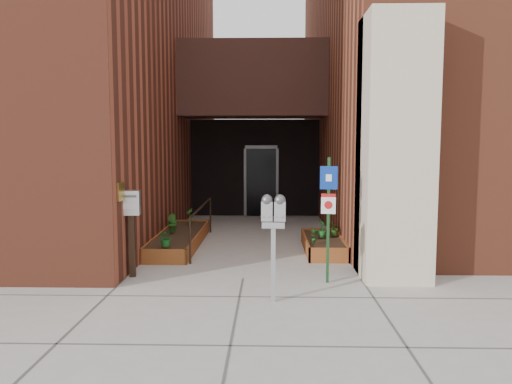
{
  "coord_description": "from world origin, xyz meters",
  "views": [
    {
      "loc": [
        0.44,
        -8.25,
        2.31
      ],
      "look_at": [
        0.18,
        1.8,
        1.3
      ],
      "focal_mm": 35.0,
      "sensor_mm": 36.0,
      "label": 1
    }
  ],
  "objects": [
    {
      "name": "payment_dropbox",
      "position": [
        -1.9,
        0.09,
        1.07
      ],
      "size": [
        0.32,
        0.26,
        1.49
      ],
      "color": "black",
      "rests_on": "ground"
    },
    {
      "name": "shrub_left_c",
      "position": [
        -1.85,
        3.49,
        0.46
      ],
      "size": [
        0.26,
        0.26,
        0.33
      ],
      "primitive_type": "imported",
      "rotation": [
        0.0,
        0.0,
        4.07
      ],
      "color": "#1C611B",
      "rests_on": "planter_left"
    },
    {
      "name": "planter_right",
      "position": [
        1.6,
        2.2,
        0.13
      ],
      "size": [
        0.8,
        2.2,
        0.3
      ],
      "color": "brown",
      "rests_on": "ground"
    },
    {
      "name": "planter_left",
      "position": [
        -1.55,
        2.7,
        0.13
      ],
      "size": [
        0.9,
        3.6,
        0.3
      ],
      "color": "brown",
      "rests_on": "ground"
    },
    {
      "name": "shrub_right_a",
      "position": [
        1.57,
        2.2,
        0.47
      ],
      "size": [
        0.26,
        0.26,
        0.34
      ],
      "primitive_type": "imported",
      "rotation": [
        0.0,
        0.0,
        1.1
      ],
      "color": "#1A5C20",
      "rests_on": "planter_right"
    },
    {
      "name": "shrub_left_d",
      "position": [
        -1.52,
        3.9,
        0.49
      ],
      "size": [
        0.27,
        0.27,
        0.38
      ],
      "primitive_type": "imported",
      "rotation": [
        0.0,
        0.0,
        5.24
      ],
      "color": "#215B1A",
      "rests_on": "planter_left"
    },
    {
      "name": "ground",
      "position": [
        0.0,
        0.0,
        0.0
      ],
      "size": [
        80.0,
        80.0,
        0.0
      ],
      "primitive_type": "plane",
      "color": "#9E9991",
      "rests_on": "ground"
    },
    {
      "name": "sign_post",
      "position": [
        1.4,
        -0.2,
        1.27
      ],
      "size": [
        0.28,
        0.08,
        2.06
      ],
      "color": "#163C1A",
      "rests_on": "ground"
    },
    {
      "name": "shrub_left_a",
      "position": [
        -1.54,
        1.16,
        0.47
      ],
      "size": [
        0.42,
        0.42,
        0.35
      ],
      "primitive_type": "imported",
      "rotation": [
        0.0,
        0.0,
        0.47
      ],
      "color": "#1A5E1E",
      "rests_on": "planter_left"
    },
    {
      "name": "shrub_right_b",
      "position": [
        1.35,
        1.6,
        0.45
      ],
      "size": [
        0.17,
        0.17,
        0.29
      ],
      "primitive_type": "imported",
      "rotation": [
        0.0,
        0.0,
        3.0
      ],
      "color": "#195518",
      "rests_on": "planter_right"
    },
    {
      "name": "architecture",
      "position": [
        -0.18,
        6.89,
        4.98
      ],
      "size": [
        20.0,
        14.6,
        10.0
      ],
      "color": "brown",
      "rests_on": "ground"
    },
    {
      "name": "parking_meter",
      "position": [
        0.5,
        -1.2,
        1.21
      ],
      "size": [
        0.35,
        0.17,
        1.57
      ],
      "color": "#A0A1A3",
      "rests_on": "ground"
    },
    {
      "name": "shrub_left_b",
      "position": [
        -1.73,
        2.7,
        0.5
      ],
      "size": [
        0.31,
        0.31,
        0.4
      ],
      "primitive_type": "imported",
      "rotation": [
        0.0,
        0.0,
        2.34
      ],
      "color": "#235418",
      "rests_on": "planter_left"
    },
    {
      "name": "shrub_right_c",
      "position": [
        1.85,
        2.37,
        0.45
      ],
      "size": [
        0.36,
        0.36,
        0.3
      ],
      "primitive_type": "imported",
      "rotation": [
        0.0,
        0.0,
        4.23
      ],
      "color": "#244F16",
      "rests_on": "planter_right"
    },
    {
      "name": "handrail",
      "position": [
        -1.05,
        2.65,
        0.75
      ],
      "size": [
        0.04,
        3.34,
        0.9
      ],
      "color": "black",
      "rests_on": "ground"
    }
  ]
}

